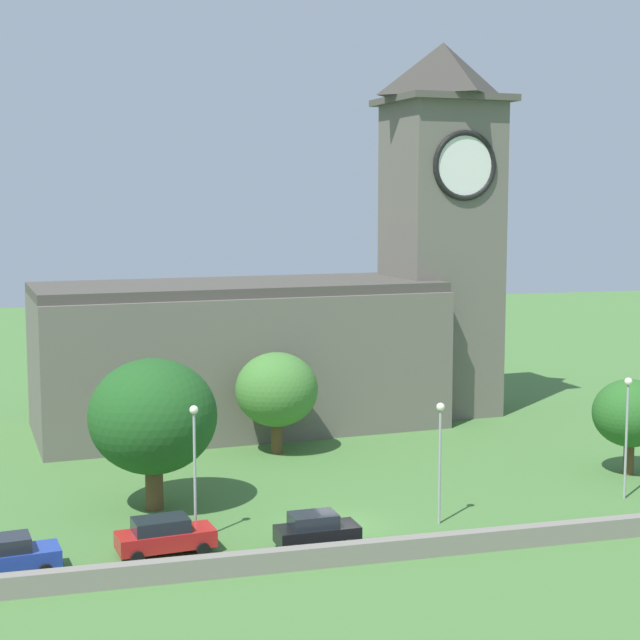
{
  "coord_description": "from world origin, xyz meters",
  "views": [
    {
      "loc": [
        -14.66,
        -49.16,
        16.99
      ],
      "look_at": [
        1.61,
        9.44,
        9.67
      ],
      "focal_mm": 57.31,
      "sensor_mm": 36.0,
      "label": 1
    }
  ],
  "objects": [
    {
      "name": "ground_plane",
      "position": [
        0.0,
        15.0,
        0.0
      ],
      "size": [
        200.0,
        200.0,
        0.0
      ],
      "primitive_type": "plane",
      "color": "#477538"
    },
    {
      "name": "church",
      "position": [
        4.57,
        24.83,
        8.26
      ],
      "size": [
        36.29,
        14.24,
        28.83
      ],
      "color": "#666056",
      "rests_on": "ground"
    },
    {
      "name": "quay_barrier",
      "position": [
        0.0,
        -5.27,
        0.5
      ],
      "size": [
        57.75,
        0.7,
        1.0
      ],
      "primitive_type": "cube",
      "color": "gray",
      "rests_on": "ground"
    },
    {
      "name": "car_blue",
      "position": [
        -16.54,
        -2.64,
        0.93
      ],
      "size": [
        4.98,
        2.63,
        1.83
      ],
      "color": "#233D9E",
      "rests_on": "ground"
    },
    {
      "name": "car_red",
      "position": [
        -9.21,
        -1.65,
        0.91
      ],
      "size": [
        4.83,
        2.63,
        1.79
      ],
      "color": "red",
      "rests_on": "ground"
    },
    {
      "name": "car_black",
      "position": [
        -2.01,
        -2.92,
        0.9
      ],
      "size": [
        4.09,
        2.22,
        1.79
      ],
      "color": "black",
      "rests_on": "ground"
    },
    {
      "name": "streetlamp_west_mid",
      "position": [
        -7.48,
        -0.13,
        4.59
      ],
      "size": [
        0.44,
        0.44,
        6.85
      ],
      "color": "#9EA0A5",
      "rests_on": "ground"
    },
    {
      "name": "streetlamp_central",
      "position": [
        5.22,
        -0.89,
        4.35
      ],
      "size": [
        0.44,
        0.44,
        6.44
      ],
      "color": "#9EA0A5",
      "rests_on": "ground"
    },
    {
      "name": "streetlamp_east_mid",
      "position": [
        17.04,
        0.44,
        4.66
      ],
      "size": [
        0.44,
        0.44,
        6.97
      ],
      "color": "#9EA0A5",
      "rests_on": "ground"
    },
    {
      "name": "tree_churchyard",
      "position": [
        0.39,
        15.83,
        4.3
      ],
      "size": [
        5.5,
        5.5,
        6.8
      ],
      "color": "brown",
      "rests_on": "ground"
    },
    {
      "name": "tree_by_tower",
      "position": [
        -8.88,
        5.55,
        5.18
      ],
      "size": [
        6.98,
        6.98,
        8.35
      ],
      "color": "brown",
      "rests_on": "ground"
    },
    {
      "name": "tree_riverside_east",
      "position": [
        20.12,
        4.91,
        3.83
      ],
      "size": [
        4.61,
        4.61,
        5.93
      ],
      "color": "brown",
      "rests_on": "ground"
    }
  ]
}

